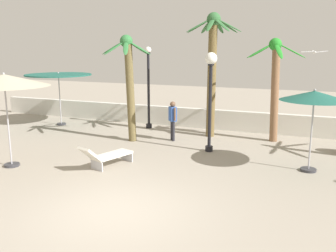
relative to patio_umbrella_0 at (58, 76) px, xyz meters
The scene contains 13 objects.
ground_plane 11.07m from the patio_umbrella_0, 45.68° to the right, with size 56.00×56.00×0.00m, color #9E9384.
boundary_wall 8.04m from the patio_umbrella_0, 14.54° to the left, with size 25.20×0.30×0.93m, color silver.
patio_umbrella_0 is the anchor object (origin of this frame).
patio_umbrella_1 6.62m from the patio_umbrella_0, 65.88° to the right, with size 2.80×2.80×3.05m.
patio_umbrella_2 12.09m from the patio_umbrella_0, 13.86° to the right, with size 2.06×2.06×2.60m.
palm_tree_0 4.97m from the patio_umbrella_0, 18.13° to the right, with size 2.09×1.95×4.31m.
palm_tree_1 10.20m from the patio_umbrella_0, ahead, with size 2.31×2.35×4.18m.
palm_tree_3 7.67m from the patio_umbrella_0, ahead, with size 2.40×2.40×5.23m.
lamp_post_0 4.52m from the patio_umbrella_0, 12.56° to the left, with size 0.29×0.29×3.84m.
lamp_post_1 8.42m from the patio_umbrella_0, 12.94° to the right, with size 0.44×0.44×3.65m.
lounge_chair_0 7.76m from the patio_umbrella_0, 41.24° to the right, with size 1.11×1.96×0.84m.
guest_0 6.57m from the patio_umbrella_0, ahead, with size 0.42×0.43×1.65m.
seagull_0 12.03m from the patio_umbrella_0, 15.57° to the left, with size 1.18×0.62×0.14m.
Camera 1 is at (4.26, -7.12, 3.83)m, focal length 39.57 mm.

